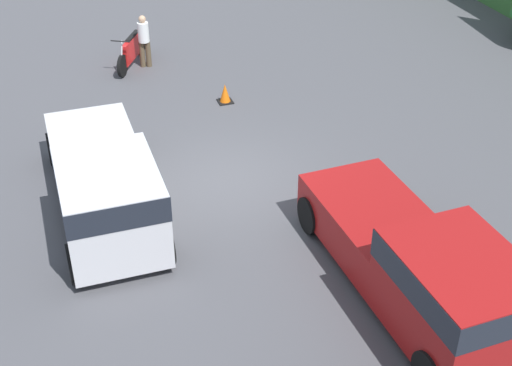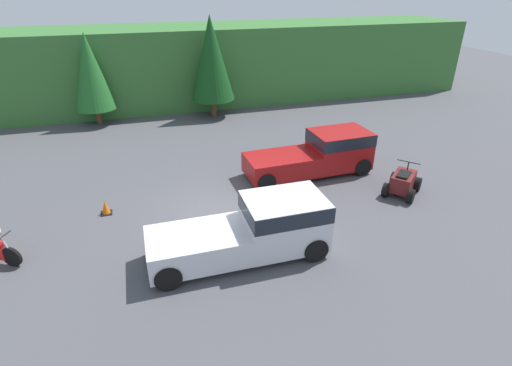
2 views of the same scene
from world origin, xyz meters
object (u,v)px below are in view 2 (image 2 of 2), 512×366
at_px(traffic_cone, 106,208).
at_px(pickup_truck_second, 256,228).
at_px(quad_atv, 403,183).
at_px(pickup_truck_red, 320,153).

bearing_deg(traffic_cone, pickup_truck_second, -40.29).
bearing_deg(quad_atv, traffic_cone, 129.69).
xyz_separation_m(pickup_truck_red, traffic_cone, (-9.33, -0.95, -0.74)).
bearing_deg(quad_atv, pickup_truck_second, 155.81).
relative_size(pickup_truck_red, traffic_cone, 10.50).
bearing_deg(pickup_truck_second, pickup_truck_red, 47.78).
bearing_deg(traffic_cone, pickup_truck_red, 5.83).
height_order(quad_atv, traffic_cone, quad_atv).
xyz_separation_m(pickup_truck_second, traffic_cone, (-4.76, 4.04, -0.74)).
distance_m(pickup_truck_red, pickup_truck_second, 6.76).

